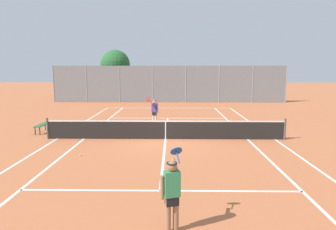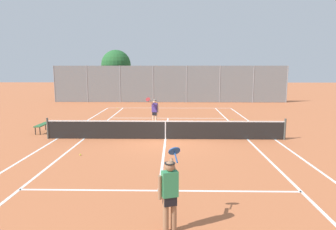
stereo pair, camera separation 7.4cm
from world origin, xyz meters
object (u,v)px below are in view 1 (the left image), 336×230
tennis_net (166,129)px  loose_tennis_ball_1 (117,109)px  player_far_left (154,110)px  courtside_bench (42,125)px  tree_behind_left (115,65)px  loose_tennis_ball_0 (81,155)px  loose_tennis_ball_2 (232,119)px  player_near_side (172,191)px

tennis_net → loose_tennis_ball_1: (-4.52, 11.12, -0.48)m
player_far_left → courtside_bench: (-6.11, -2.29, -0.52)m
tennis_net → tree_behind_left: size_ratio=2.16×
courtside_bench → player_far_left: bearing=20.5°
loose_tennis_ball_0 → tree_behind_left: 22.76m
loose_tennis_ball_0 → loose_tennis_ball_2: bearing=47.7°
loose_tennis_ball_1 → tree_behind_left: bearing=101.1°
tennis_net → player_near_side: size_ratio=6.76×
tennis_net → tree_behind_left: (-6.13, 19.37, 3.32)m
loose_tennis_ball_0 → courtside_bench: 5.65m
player_far_left → tree_behind_left: bearing=109.0°
tennis_net → courtside_bench: 7.06m
tennis_net → loose_tennis_ball_0: (-3.41, -2.90, -0.48)m
loose_tennis_ball_1 → courtside_bench: bearing=-103.9°
player_far_left → loose_tennis_ball_0: 7.27m
tree_behind_left → player_near_side: bearing=-77.0°
courtside_bench → tree_behind_left: size_ratio=0.27×
courtside_bench → player_near_side: bearing=-54.5°
player_far_left → tree_behind_left: size_ratio=0.32×
player_near_side → loose_tennis_ball_2: bearing=74.0°
player_near_side → courtside_bench: 12.45m
tree_behind_left → loose_tennis_ball_1: bearing=-78.9°
tennis_net → player_near_side: 8.60m
tennis_net → loose_tennis_ball_2: size_ratio=181.82×
loose_tennis_ball_2 → courtside_bench: courtside_bench is taller
player_near_side → player_far_left: (-1.12, 12.41, 0.00)m
loose_tennis_ball_0 → tree_behind_left: tree_behind_left is taller
loose_tennis_ball_1 → tree_behind_left: 9.22m
loose_tennis_ball_1 → loose_tennis_ball_2: size_ratio=1.00×
tennis_net → player_far_left: player_far_left is taller
player_far_left → loose_tennis_ball_0: (-2.63, -6.72, -0.89)m
loose_tennis_ball_2 → tree_behind_left: tree_behind_left is taller
player_near_side → tree_behind_left: tree_behind_left is taller
loose_tennis_ball_0 → loose_tennis_ball_1: same height
player_near_side → tree_behind_left: size_ratio=0.32×
tennis_net → loose_tennis_ball_0: bearing=-139.6°
loose_tennis_ball_1 → loose_tennis_ball_2: same height
tennis_net → loose_tennis_ball_2: tennis_net is taller
player_far_left → loose_tennis_ball_1: player_far_left is taller
tennis_net → player_near_side: bearing=-87.8°
tennis_net → loose_tennis_ball_0: 4.50m
player_far_left → courtside_bench: 6.54m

